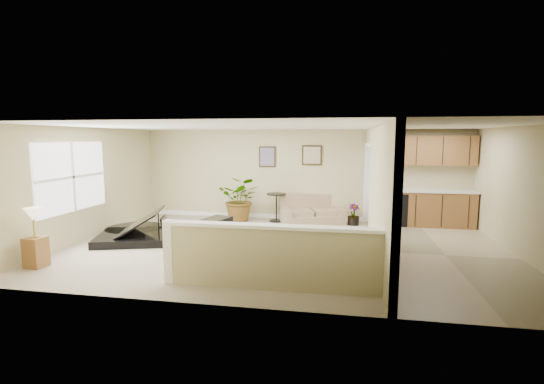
% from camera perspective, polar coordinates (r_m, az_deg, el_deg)
% --- Properties ---
extents(floor, '(9.00, 9.00, 0.00)m').
position_cam_1_polar(floor, '(8.28, 1.93, -8.05)').
color(floor, tan).
rests_on(floor, ground).
extents(back_wall, '(9.00, 0.04, 2.50)m').
position_cam_1_polar(back_wall, '(10.99, 4.22, 2.48)').
color(back_wall, '#C0B483').
rests_on(back_wall, floor).
extents(front_wall, '(9.00, 0.04, 2.50)m').
position_cam_1_polar(front_wall, '(5.12, -2.85, -3.54)').
color(front_wall, '#C0B483').
rests_on(front_wall, floor).
extents(left_wall, '(0.04, 6.00, 2.50)m').
position_cam_1_polar(left_wall, '(9.75, -25.22, 1.10)').
color(left_wall, '#C0B483').
rests_on(left_wall, floor).
extents(right_wall, '(0.04, 6.00, 2.50)m').
position_cam_1_polar(right_wall, '(8.63, 33.03, -0.18)').
color(right_wall, '#C0B483').
rests_on(right_wall, floor).
extents(ceiling, '(9.00, 6.00, 0.04)m').
position_cam_1_polar(ceiling, '(7.97, 2.02, 9.52)').
color(ceiling, white).
rests_on(ceiling, back_wall).
extents(kitchen_vinyl, '(2.70, 6.00, 0.01)m').
position_cam_1_polar(kitchen_vinyl, '(8.44, 23.84, -8.37)').
color(kitchen_vinyl, tan).
rests_on(kitchen_vinyl, floor).
extents(interior_partition, '(0.18, 5.99, 2.50)m').
position_cam_1_polar(interior_partition, '(8.23, 14.73, 0.28)').
color(interior_partition, '#C0B483').
rests_on(interior_partition, floor).
extents(pony_half_wall, '(3.42, 0.22, 1.00)m').
position_cam_1_polar(pony_half_wall, '(5.94, -0.55, -9.20)').
color(pony_half_wall, '#C0B483').
rests_on(pony_half_wall, floor).
extents(left_window, '(0.05, 2.15, 1.45)m').
position_cam_1_polar(left_window, '(9.32, -26.99, 1.96)').
color(left_window, white).
rests_on(left_window, left_wall).
extents(wall_art_left, '(0.48, 0.04, 0.58)m').
position_cam_1_polar(wall_art_left, '(11.07, -0.69, 5.13)').
color(wall_art_left, '#332612').
rests_on(wall_art_left, back_wall).
extents(wall_mirror, '(0.55, 0.04, 0.55)m').
position_cam_1_polar(wall_mirror, '(10.90, 5.80, 5.32)').
color(wall_mirror, '#332612').
rests_on(wall_mirror, back_wall).
extents(kitchen_cabinets, '(2.36, 0.65, 2.33)m').
position_cam_1_polar(kitchen_cabinets, '(10.90, 20.96, -0.06)').
color(kitchen_cabinets, brown).
rests_on(kitchen_cabinets, floor).
extents(piano, '(2.20, 2.20, 1.53)m').
position_cam_1_polar(piano, '(9.33, -18.89, -2.63)').
color(piano, black).
rests_on(piano, floor).
extents(piano_bench, '(0.64, 0.94, 0.57)m').
position_cam_1_polar(piano_bench, '(8.49, -8.39, -5.74)').
color(piano_bench, black).
rests_on(piano_bench, floor).
extents(loveseat, '(1.94, 1.43, 0.95)m').
position_cam_1_polar(loveseat, '(10.71, 5.82, -2.48)').
color(loveseat, tan).
rests_on(loveseat, floor).
extents(accent_table, '(0.53, 0.53, 0.77)m').
position_cam_1_polar(accent_table, '(10.74, 0.64, -1.69)').
color(accent_table, black).
rests_on(accent_table, floor).
extents(palm_plant, '(1.15, 1.01, 1.23)m').
position_cam_1_polar(palm_plant, '(10.82, -4.59, -1.06)').
color(palm_plant, black).
rests_on(palm_plant, floor).
extents(small_plant, '(0.41, 0.41, 0.56)m').
position_cam_1_polar(small_plant, '(10.56, 11.72, -3.43)').
color(small_plant, black).
rests_on(small_plant, floor).
extents(lamp_stand, '(0.33, 0.33, 1.06)m').
position_cam_1_polar(lamp_stand, '(8.11, -31.10, -6.23)').
color(lamp_stand, brown).
rests_on(lamp_stand, floor).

